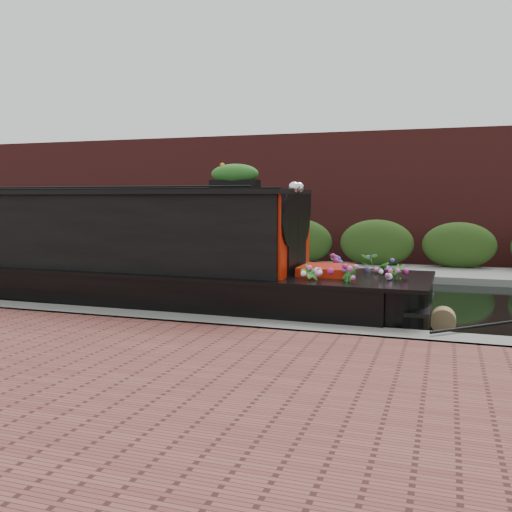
% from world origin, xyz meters
% --- Properties ---
extents(ground, '(80.00, 80.00, 0.00)m').
position_xyz_m(ground, '(0.00, 0.00, 0.00)').
color(ground, black).
rests_on(ground, ground).
extents(near_bank_coping, '(40.00, 0.60, 0.50)m').
position_xyz_m(near_bank_coping, '(0.00, -3.30, 0.00)').
color(near_bank_coping, slate).
rests_on(near_bank_coping, ground).
extents(far_bank_path, '(40.00, 2.40, 0.34)m').
position_xyz_m(far_bank_path, '(0.00, 4.20, 0.00)').
color(far_bank_path, slate).
rests_on(far_bank_path, ground).
extents(far_hedge, '(40.00, 1.10, 2.80)m').
position_xyz_m(far_hedge, '(0.00, 5.10, 0.00)').
color(far_hedge, '#274416').
rests_on(far_hedge, ground).
extents(far_brick_wall, '(40.00, 1.00, 8.00)m').
position_xyz_m(far_brick_wall, '(0.00, 7.20, 0.00)').
color(far_brick_wall, '#58201D').
rests_on(far_brick_wall, ground).
extents(narrowboat, '(11.83, 2.24, 2.78)m').
position_xyz_m(narrowboat, '(-2.31, -1.94, 0.82)').
color(narrowboat, black).
rests_on(narrowboat, ground).
extents(rope_fender, '(0.37, 0.34, 0.37)m').
position_xyz_m(rope_fender, '(4.03, -1.94, 0.18)').
color(rope_fender, olive).
rests_on(rope_fender, ground).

